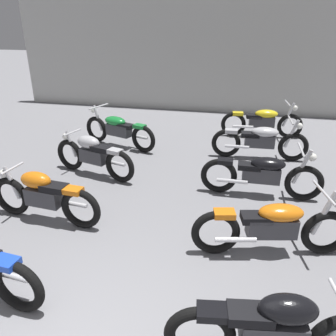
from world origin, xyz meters
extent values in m
cube|color=#B2B2AD|center=(0.00, 10.25, 1.80)|extent=(13.42, 0.24, 3.60)
torus|color=black|center=(-1.01, 0.91, 0.34)|extent=(0.68, 0.17, 0.67)
cube|color=blue|center=(-1.11, 0.92, 0.64)|extent=(0.30, 0.23, 0.08)
cylinder|color=silver|center=(-1.25, 1.06, 0.32)|extent=(0.55, 0.12, 0.07)
torus|color=black|center=(-2.37, 2.69, 0.34)|extent=(0.68, 0.17, 0.67)
torus|color=black|center=(-1.07, 2.57, 0.34)|extent=(0.68, 0.17, 0.67)
cylinder|color=silver|center=(-2.29, 2.69, 0.59)|extent=(0.25, 0.09, 0.56)
cube|color=#38383D|center=(-1.72, 2.63, 0.44)|extent=(0.59, 0.29, 0.28)
ellipsoid|color=orange|center=(-1.82, 2.64, 0.72)|extent=(0.54, 0.33, 0.26)
cube|color=black|center=(-1.50, 2.61, 0.64)|extent=(0.42, 0.28, 0.10)
cube|color=orange|center=(-1.17, 2.58, 0.64)|extent=(0.30, 0.23, 0.08)
cylinder|color=silver|center=(-2.23, 2.68, 0.85)|extent=(0.08, 0.48, 0.04)
sphere|color=white|center=(-2.43, 2.70, 0.73)|extent=(0.14, 0.14, 0.14)
cylinder|color=silver|center=(-1.31, 2.72, 0.32)|extent=(0.55, 0.12, 0.07)
torus|color=black|center=(-2.30, 4.59, 0.34)|extent=(0.67, 0.29, 0.67)
torus|color=black|center=(-1.05, 4.23, 0.34)|extent=(0.67, 0.29, 0.67)
cylinder|color=silver|center=(-2.22, 4.57, 0.59)|extent=(0.25, 0.13, 0.56)
cube|color=#38383D|center=(-1.67, 4.41, 0.44)|extent=(0.62, 0.39, 0.28)
ellipsoid|color=#B7B7BC|center=(-1.77, 4.44, 0.72)|extent=(0.58, 0.41, 0.26)
cube|color=black|center=(-1.46, 4.35, 0.64)|extent=(0.45, 0.34, 0.10)
cube|color=#B7B7BC|center=(-1.14, 4.26, 0.64)|extent=(0.32, 0.27, 0.08)
cylinder|color=silver|center=(-2.16, 4.55, 0.85)|extent=(0.17, 0.47, 0.04)
sphere|color=white|center=(-2.36, 4.60, 0.73)|extent=(0.14, 0.14, 0.14)
cylinder|color=silver|center=(-1.25, 4.42, 0.32)|extent=(0.55, 0.22, 0.07)
torus|color=black|center=(-2.47, 6.40, 0.34)|extent=(0.67, 0.32, 0.67)
torus|color=black|center=(-1.06, 5.91, 0.34)|extent=(0.67, 0.32, 0.67)
cylinder|color=silver|center=(-2.40, 6.37, 0.65)|extent=(0.28, 0.16, 0.66)
cube|color=#38383D|center=(-1.77, 6.15, 0.44)|extent=(0.70, 0.44, 0.28)
ellipsoid|color=#197F33|center=(-1.86, 6.18, 0.66)|extent=(0.67, 0.50, 0.22)
cube|color=black|center=(-1.56, 6.08, 0.57)|extent=(0.46, 0.36, 0.10)
cube|color=#197F33|center=(-1.15, 5.94, 0.64)|extent=(0.33, 0.28, 0.08)
cylinder|color=silver|center=(-2.34, 6.35, 0.96)|extent=(0.26, 0.65, 0.04)
sphere|color=white|center=(-2.53, 6.41, 0.84)|extent=(0.14, 0.14, 0.14)
cylinder|color=silver|center=(-1.25, 6.11, 0.32)|extent=(0.54, 0.25, 0.07)
torus|color=black|center=(1.01, 0.72, 0.34)|extent=(0.68, 0.21, 0.67)
cube|color=#38383D|center=(1.65, 0.82, 0.44)|extent=(0.60, 0.32, 0.28)
ellipsoid|color=black|center=(1.75, 0.84, 0.72)|extent=(0.56, 0.36, 0.26)
cube|color=black|center=(1.43, 0.79, 0.64)|extent=(0.43, 0.30, 0.10)
cube|color=black|center=(1.11, 0.74, 0.64)|extent=(0.31, 0.24, 0.08)
torus|color=black|center=(2.46, 2.71, 0.34)|extent=(0.68, 0.25, 0.67)
torus|color=black|center=(1.00, 2.39, 0.34)|extent=(0.68, 0.25, 0.67)
cylinder|color=silver|center=(2.39, 2.70, 0.65)|extent=(0.28, 0.13, 0.66)
cube|color=#38383D|center=(1.73, 2.55, 0.44)|extent=(0.70, 0.38, 0.28)
ellipsoid|color=orange|center=(1.83, 2.57, 0.66)|extent=(0.65, 0.44, 0.22)
cube|color=black|center=(1.52, 2.51, 0.57)|extent=(0.44, 0.32, 0.10)
cube|color=orange|center=(1.10, 2.41, 0.64)|extent=(0.32, 0.26, 0.08)
cylinder|color=silver|center=(2.33, 2.68, 0.96)|extent=(0.18, 0.67, 0.04)
cylinder|color=silver|center=(1.27, 2.32, 0.32)|extent=(0.55, 0.19, 0.07)
torus|color=black|center=(2.39, 4.24, 0.34)|extent=(0.67, 0.12, 0.67)
torus|color=black|center=(0.89, 4.22, 0.34)|extent=(0.67, 0.12, 0.67)
cylinder|color=silver|center=(2.31, 4.24, 0.65)|extent=(0.27, 0.07, 0.66)
cube|color=#38383D|center=(1.64, 4.23, 0.44)|extent=(0.66, 0.25, 0.28)
ellipsoid|color=black|center=(1.74, 4.23, 0.66)|extent=(0.60, 0.33, 0.22)
cube|color=black|center=(1.42, 4.23, 0.57)|extent=(0.40, 0.24, 0.10)
cube|color=black|center=(0.99, 4.22, 0.64)|extent=(0.28, 0.20, 0.08)
cylinder|color=silver|center=(2.25, 4.24, 0.96)|extent=(0.04, 0.68, 0.04)
sphere|color=white|center=(2.45, 4.24, 0.84)|extent=(0.14, 0.14, 0.14)
cylinder|color=silver|center=(1.14, 4.09, 0.32)|extent=(0.55, 0.08, 0.07)
torus|color=black|center=(2.40, 6.11, 0.34)|extent=(0.67, 0.14, 0.67)
torus|color=black|center=(0.90, 6.04, 0.34)|extent=(0.67, 0.14, 0.67)
cylinder|color=silver|center=(2.32, 6.10, 0.65)|extent=(0.28, 0.08, 0.66)
cube|color=#38383D|center=(1.65, 6.07, 0.44)|extent=(0.67, 0.27, 0.28)
ellipsoid|color=#B7B7BC|center=(1.75, 6.08, 0.66)|extent=(0.61, 0.35, 0.22)
cube|color=black|center=(1.43, 6.06, 0.57)|extent=(0.41, 0.26, 0.10)
cube|color=#B7B7BC|center=(1.00, 6.05, 0.64)|extent=(0.29, 0.21, 0.08)
cylinder|color=silver|center=(2.26, 6.10, 0.96)|extent=(0.07, 0.68, 0.04)
sphere|color=white|center=(2.46, 6.11, 0.84)|extent=(0.14, 0.14, 0.14)
cylinder|color=silver|center=(1.16, 5.92, 0.32)|extent=(0.55, 0.09, 0.07)
torus|color=black|center=(2.50, 7.77, 0.34)|extent=(0.68, 0.17, 0.67)
torus|color=black|center=(1.00, 7.63, 0.34)|extent=(0.68, 0.17, 0.67)
cylinder|color=silver|center=(2.42, 7.76, 0.65)|extent=(0.28, 0.10, 0.66)
cube|color=#38383D|center=(1.75, 7.70, 0.44)|extent=(0.68, 0.30, 0.28)
ellipsoid|color=yellow|center=(1.85, 7.71, 0.66)|extent=(0.63, 0.37, 0.22)
cube|color=black|center=(1.53, 7.68, 0.57)|extent=(0.42, 0.28, 0.10)
cube|color=yellow|center=(1.10, 7.64, 0.64)|extent=(0.30, 0.23, 0.08)
cylinder|color=silver|center=(2.36, 7.76, 0.96)|extent=(0.10, 0.68, 0.04)
sphere|color=white|center=(2.55, 7.77, 0.84)|extent=(0.14, 0.14, 0.14)
cylinder|color=silver|center=(1.26, 7.52, 0.32)|extent=(0.55, 0.12, 0.07)
camera|label=1|loc=(1.21, -1.52, 3.02)|focal=36.29mm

